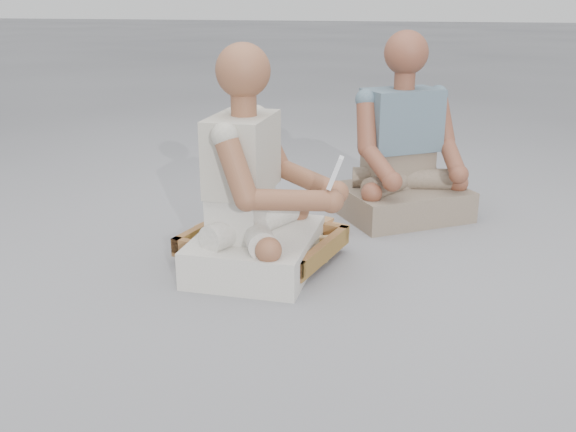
% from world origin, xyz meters
% --- Properties ---
extents(ground, '(60.00, 60.00, 0.00)m').
position_xyz_m(ground, '(0.00, 0.00, 0.00)').
color(ground, gray).
rests_on(ground, ground).
extents(carved_panel, '(0.66, 0.54, 0.04)m').
position_xyz_m(carved_panel, '(-0.26, 0.74, 0.02)').
color(carved_panel, '#9F683D').
rests_on(carved_panel, ground).
extents(tool_tray, '(0.64, 0.55, 0.07)m').
position_xyz_m(tool_tray, '(-0.22, 0.45, 0.06)').
color(tool_tray, brown).
rests_on(tool_tray, carved_panel).
extents(chisel_0, '(0.21, 0.10, 0.02)m').
position_xyz_m(chisel_0, '(-0.01, 0.53, 0.08)').
color(chisel_0, silver).
rests_on(chisel_0, tool_tray).
extents(chisel_1, '(0.19, 0.14, 0.02)m').
position_xyz_m(chisel_1, '(-0.17, 0.33, 0.08)').
color(chisel_1, silver).
rests_on(chisel_1, tool_tray).
extents(chisel_2, '(0.09, 0.21, 0.02)m').
position_xyz_m(chisel_2, '(-0.13, 0.44, 0.08)').
color(chisel_2, silver).
rests_on(chisel_2, tool_tray).
extents(chisel_3, '(0.18, 0.16, 0.02)m').
position_xyz_m(chisel_3, '(-0.25, 0.36, 0.08)').
color(chisel_3, silver).
rests_on(chisel_3, tool_tray).
extents(chisel_4, '(0.18, 0.15, 0.02)m').
position_xyz_m(chisel_4, '(-0.15, 0.52, 0.07)').
color(chisel_4, silver).
rests_on(chisel_4, tool_tray).
extents(chisel_5, '(0.10, 0.21, 0.02)m').
position_xyz_m(chisel_5, '(-0.15, 0.28, 0.08)').
color(chisel_5, silver).
rests_on(chisel_5, tool_tray).
extents(chisel_6, '(0.22, 0.02, 0.02)m').
position_xyz_m(chisel_6, '(-0.08, 0.49, 0.08)').
color(chisel_6, silver).
rests_on(chisel_6, tool_tray).
extents(chisel_7, '(0.21, 0.09, 0.02)m').
position_xyz_m(chisel_7, '(-0.22, 0.38, 0.07)').
color(chisel_7, silver).
rests_on(chisel_7, tool_tray).
extents(wood_chip_0, '(0.02, 0.02, 0.00)m').
position_xyz_m(wood_chip_0, '(-0.01, 0.74, 0.00)').
color(wood_chip_0, tan).
rests_on(wood_chip_0, ground).
extents(wood_chip_1, '(0.02, 0.02, 0.00)m').
position_xyz_m(wood_chip_1, '(-0.27, 0.67, 0.00)').
color(wood_chip_1, tan).
rests_on(wood_chip_1, ground).
extents(wood_chip_2, '(0.02, 0.02, 0.00)m').
position_xyz_m(wood_chip_2, '(-0.04, 0.82, 0.00)').
color(wood_chip_2, tan).
rests_on(wood_chip_2, ground).
extents(wood_chip_3, '(0.02, 0.02, 0.00)m').
position_xyz_m(wood_chip_3, '(-0.16, 0.33, 0.00)').
color(wood_chip_3, tan).
rests_on(wood_chip_3, ground).
extents(wood_chip_4, '(0.02, 0.02, 0.00)m').
position_xyz_m(wood_chip_4, '(-0.12, 0.22, 0.00)').
color(wood_chip_4, tan).
rests_on(wood_chip_4, ground).
extents(wood_chip_5, '(0.02, 0.02, 0.00)m').
position_xyz_m(wood_chip_5, '(0.03, 0.47, 0.00)').
color(wood_chip_5, tan).
rests_on(wood_chip_5, ground).
extents(wood_chip_6, '(0.02, 0.02, 0.00)m').
position_xyz_m(wood_chip_6, '(-0.28, 0.50, 0.00)').
color(wood_chip_6, tan).
rests_on(wood_chip_6, ground).
extents(wood_chip_7, '(0.02, 0.02, 0.00)m').
position_xyz_m(wood_chip_7, '(-0.42, 0.49, 0.00)').
color(wood_chip_7, tan).
rests_on(wood_chip_7, ground).
extents(wood_chip_8, '(0.02, 0.02, 0.00)m').
position_xyz_m(wood_chip_8, '(-0.28, 0.51, 0.00)').
color(wood_chip_8, tan).
rests_on(wood_chip_8, ground).
extents(craftsman, '(0.55, 0.54, 0.84)m').
position_xyz_m(craftsman, '(-0.22, 0.36, 0.28)').
color(craftsman, silver).
rests_on(craftsman, ground).
extents(companion, '(0.69, 0.67, 0.85)m').
position_xyz_m(companion, '(0.27, 1.13, 0.28)').
color(companion, '#816E5D').
rests_on(companion, ground).
extents(mobile_phone, '(0.06, 0.05, 0.12)m').
position_xyz_m(mobile_phone, '(0.09, 0.30, 0.41)').
color(mobile_phone, silver).
rests_on(mobile_phone, craftsman).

